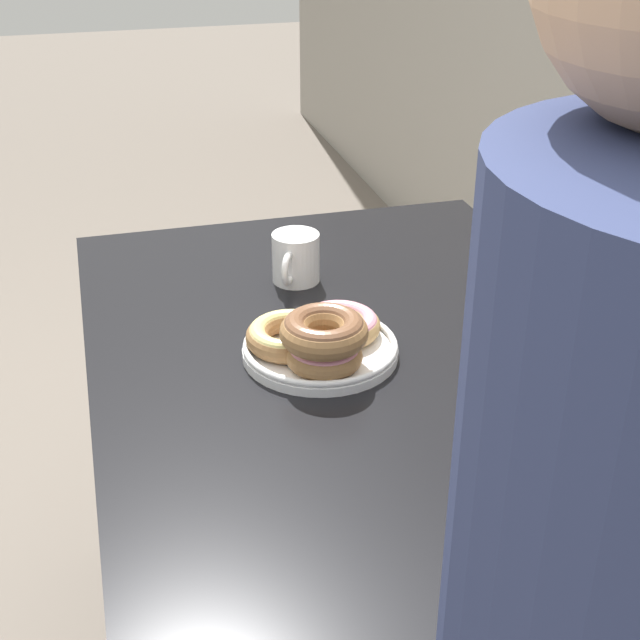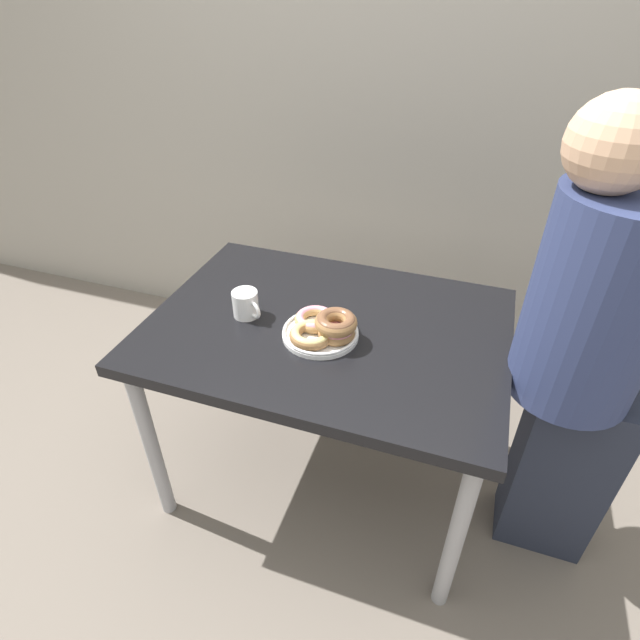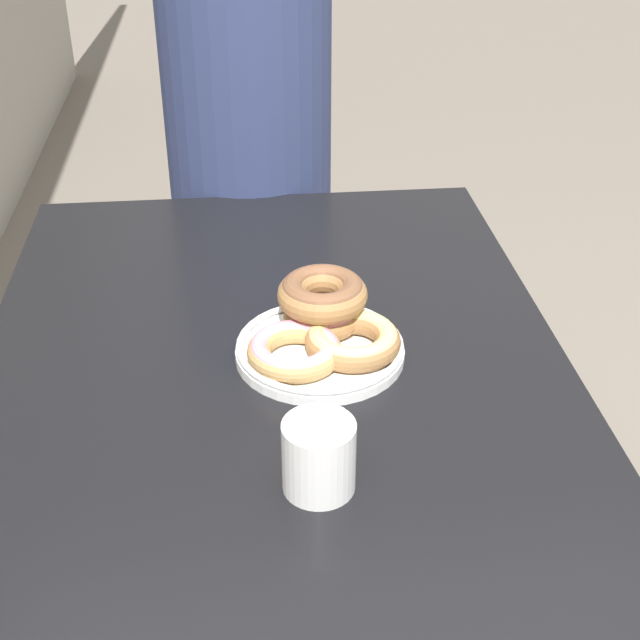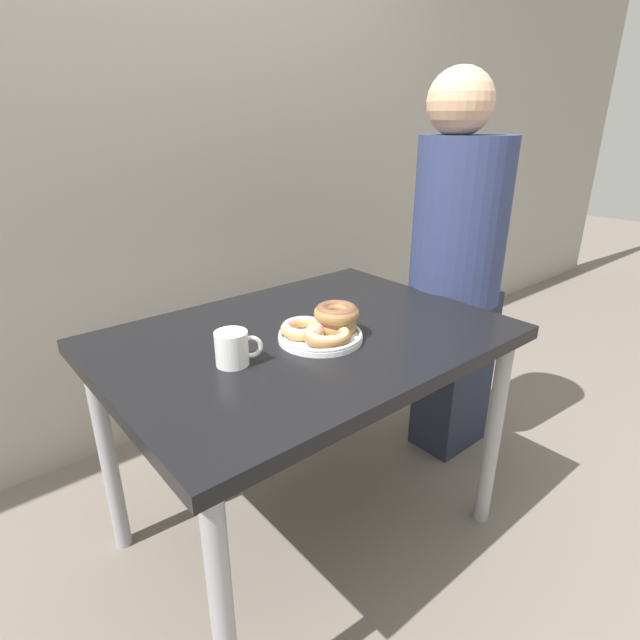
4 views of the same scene
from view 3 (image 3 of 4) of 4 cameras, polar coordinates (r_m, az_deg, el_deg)
The scene contains 4 objects.
dining_table at distance 1.28m, azimuth -2.91°, elevation -5.40°, with size 1.13×0.82×0.74m.
donut_plate at distance 1.23m, azimuth 0.19°, elevation -0.63°, with size 0.25×0.25×0.09m.
coffee_mug at distance 1.00m, azimuth -0.01°, elevation -8.57°, with size 0.11×0.08×0.09m.
person_figure at distance 1.88m, azimuth -4.64°, elevation 11.62°, with size 0.40×0.34×1.47m.
Camera 3 is at (-1.03, 0.24, 1.43)m, focal length 50.00 mm.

